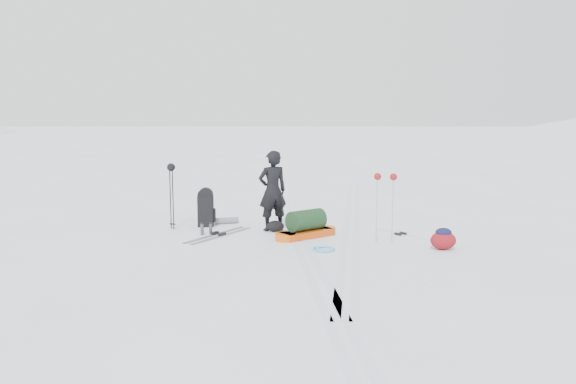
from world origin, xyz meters
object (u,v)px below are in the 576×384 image
pulk_sled (306,227)px  ski_poles_black (171,175)px  skier (273,191)px  expedition_rucksack (208,208)px

pulk_sled → ski_poles_black: ski_poles_black is taller
skier → pulk_sled: 1.20m
skier → ski_poles_black: 2.30m
pulk_sled → ski_poles_black: bearing=126.7°
skier → ski_poles_black: size_ratio=1.20×
skier → pulk_sled: bearing=114.3°
pulk_sled → expedition_rucksack: size_ratio=1.62×
pulk_sled → ski_poles_black: size_ratio=0.99×
pulk_sled → expedition_rucksack: expedition_rucksack is taller
expedition_rucksack → ski_poles_black: ski_poles_black is taller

